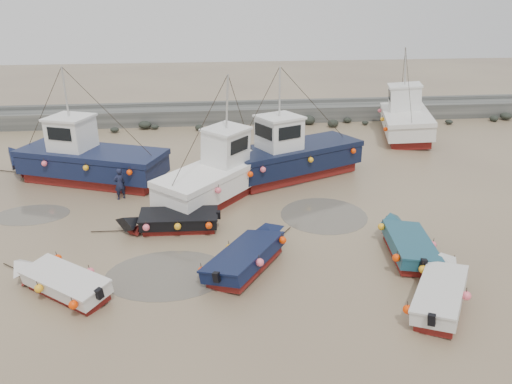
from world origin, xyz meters
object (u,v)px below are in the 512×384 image
at_px(cabin_boat_0, 82,159).
at_px(cabin_boat_1, 220,173).
at_px(cabin_boat_3, 406,117).
at_px(dinghy_4, 171,219).
at_px(dinghy_1, 251,253).
at_px(dinghy_0, 61,278).
at_px(dinghy_3, 444,289).
at_px(dinghy_2, 406,241).
at_px(cabin_boat_2, 285,156).
at_px(person, 121,199).

xyz_separation_m(cabin_boat_0, cabin_boat_1, (7.44, -3.34, 0.05)).
bearing_deg(cabin_boat_3, dinghy_4, -123.71).
height_order(dinghy_1, dinghy_4, same).
xyz_separation_m(dinghy_0, dinghy_3, (12.94, -2.18, -0.00)).
bearing_deg(dinghy_1, dinghy_2, 36.84).
xyz_separation_m(dinghy_2, cabin_boat_2, (-3.38, 9.13, 0.76)).
relative_size(dinghy_3, cabin_boat_2, 0.49).
bearing_deg(cabin_boat_2, dinghy_3, 169.36).
bearing_deg(dinghy_1, cabin_boat_2, 106.98).
distance_m(dinghy_0, dinghy_2, 13.14).
bearing_deg(dinghy_2, cabin_boat_3, 75.95).
height_order(dinghy_0, cabin_boat_2, cabin_boat_2).
height_order(cabin_boat_2, cabin_boat_3, same).
bearing_deg(person, cabin_boat_1, 142.90).
distance_m(cabin_boat_3, person, 21.78).
relative_size(dinghy_0, cabin_boat_2, 0.45).
distance_m(dinghy_1, dinghy_3, 6.94).
bearing_deg(cabin_boat_0, dinghy_4, -120.96).
bearing_deg(cabin_boat_3, cabin_boat_1, -127.37).
bearing_deg(person, cabin_boat_2, 160.38).
distance_m(dinghy_1, cabin_boat_1, 7.11).
bearing_deg(dinghy_3, dinghy_1, -174.04).
xyz_separation_m(dinghy_0, person, (0.89, 8.46, -0.55)).
height_order(dinghy_1, cabin_boat_1, cabin_boat_1).
distance_m(dinghy_3, person, 16.09).
bearing_deg(cabin_boat_1, dinghy_3, -15.88).
xyz_separation_m(cabin_boat_0, cabin_boat_3, (21.54, 7.31, 0.02)).
xyz_separation_m(dinghy_2, cabin_boat_0, (-14.55, 10.06, 0.75)).
bearing_deg(dinghy_4, dinghy_0, 143.88).
relative_size(dinghy_1, cabin_boat_3, 0.52).
distance_m(dinghy_4, cabin_boat_2, 8.55).
xyz_separation_m(dinghy_1, dinghy_4, (-3.19, 3.49, 0.01)).
relative_size(dinghy_3, cabin_boat_3, 0.49).
height_order(cabin_boat_1, person, cabin_boat_1).
bearing_deg(dinghy_0, cabin_boat_3, -7.98).
bearing_deg(dinghy_4, cabin_boat_0, 38.85).
relative_size(dinghy_4, cabin_boat_1, 0.68).
bearing_deg(dinghy_4, dinghy_3, -123.21).
bearing_deg(dinghy_3, dinghy_4, 177.85).
xyz_separation_m(dinghy_2, dinghy_3, (-0.13, -3.51, -0.00)).
relative_size(cabin_boat_0, person, 6.69).
bearing_deg(dinghy_3, cabin_boat_3, 104.64).
distance_m(cabin_boat_0, person, 3.98).
xyz_separation_m(dinghy_3, person, (-12.05, 10.64, -0.55)).
distance_m(cabin_boat_2, person, 9.12).
height_order(dinghy_2, cabin_boat_2, cabin_boat_2).
relative_size(dinghy_0, cabin_boat_0, 0.43).
xyz_separation_m(dinghy_0, cabin_boat_3, (20.06, 18.70, 0.77)).
relative_size(dinghy_4, cabin_boat_3, 0.54).
bearing_deg(dinghy_0, dinghy_1, -42.38).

